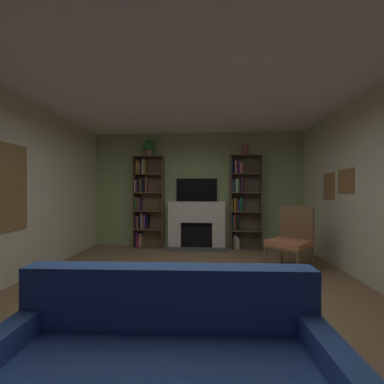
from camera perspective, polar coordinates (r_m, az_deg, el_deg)
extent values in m
plane|color=#876C4C|center=(2.99, -1.65, -26.52)|extent=(6.97, 6.97, 0.00)
cube|color=#95B073|center=(5.60, 1.20, 0.54)|extent=(5.18, 0.06, 2.75)
cube|color=#9D7145|center=(4.51, 33.90, 2.31)|extent=(0.03, 0.40, 0.39)
cube|color=tan|center=(4.51, 33.79, 2.32)|extent=(0.01, 0.34, 0.33)
cube|color=#9D7145|center=(4.97, 30.85, 1.30)|extent=(0.03, 0.36, 0.48)
cube|color=#6167A2|center=(4.97, 30.75, 1.30)|extent=(0.01, 0.30, 0.42)
cube|color=white|center=(3.03, -1.66, 28.47)|extent=(5.18, 5.93, 0.06)
cube|color=white|center=(5.61, -4.28, -10.49)|extent=(0.30, 0.21, 0.60)
cube|color=white|center=(5.56, 6.60, -10.58)|extent=(0.30, 0.21, 0.60)
cube|color=white|center=(5.48, 1.14, -4.97)|extent=(1.35, 0.21, 0.49)
cube|color=black|center=(5.62, 1.17, -10.46)|extent=(0.74, 0.08, 0.60)
cube|color=#57585B|center=(5.37, 1.01, -14.09)|extent=(1.45, 0.30, 0.03)
cube|color=black|center=(5.54, 1.17, 0.52)|extent=(0.98, 0.06, 0.55)
cube|color=brown|center=(5.69, -14.03, -2.35)|extent=(0.02, 0.29, 2.18)
cube|color=brown|center=(5.52, -7.14, -2.42)|extent=(0.02, 0.29, 2.18)
cube|color=brown|center=(5.73, -10.30, -2.33)|extent=(0.71, 0.02, 2.18)
cube|color=brown|center=(5.75, -10.63, -13.20)|extent=(0.68, 0.29, 0.02)
cube|color=#55256F|center=(5.83, -13.57, -11.46)|extent=(0.03, 0.18, 0.29)
cube|color=#582978|center=(5.78, -13.25, -11.23)|extent=(0.02, 0.25, 0.35)
cube|color=#A51F19|center=(5.79, -12.90, -11.88)|extent=(0.04, 0.24, 0.22)
cube|color=beige|center=(5.78, -12.52, -11.45)|extent=(0.03, 0.23, 0.31)
cube|color=brown|center=(5.66, -10.63, -9.00)|extent=(0.68, 0.29, 0.02)
cube|color=#562C7A|center=(5.77, -13.57, -7.19)|extent=(0.03, 0.16, 0.31)
cube|color=brown|center=(5.73, -13.13, -7.29)|extent=(0.04, 0.21, 0.30)
cube|color=black|center=(5.71, -12.72, -7.23)|extent=(0.04, 0.22, 0.32)
cube|color=beige|center=(5.71, -12.27, -6.93)|extent=(0.02, 0.19, 0.38)
cube|color=olive|center=(5.70, -11.88, -7.29)|extent=(0.02, 0.21, 0.31)
cube|color=#5A3481|center=(5.68, -11.47, -7.11)|extent=(0.04, 0.21, 0.35)
cube|color=black|center=(5.69, -10.87, -7.36)|extent=(0.04, 0.17, 0.30)
cube|color=brown|center=(5.61, -10.64, -4.61)|extent=(0.68, 0.29, 0.02)
cube|color=#31803B|center=(5.71, -13.55, -2.86)|extent=(0.04, 0.19, 0.31)
cube|color=brown|center=(5.69, -13.11, -3.02)|extent=(0.02, 0.21, 0.28)
cube|color=#4F3267|center=(5.67, -12.69, -2.95)|extent=(0.04, 0.23, 0.30)
cube|color=brown|center=(5.59, -10.64, -0.16)|extent=(0.68, 0.29, 0.02)
cube|color=beige|center=(5.69, -13.72, 1.42)|extent=(0.02, 0.24, 0.29)
cube|color=#5E2D68|center=(5.70, -13.22, 1.27)|extent=(0.02, 0.18, 0.26)
cube|color=black|center=(5.70, -12.79, 1.37)|extent=(0.03, 0.16, 0.29)
cube|color=brown|center=(5.66, -12.46, 1.62)|extent=(0.02, 0.22, 0.33)
cube|color=#262322|center=(5.65, -12.04, 1.72)|extent=(0.04, 0.22, 0.35)
cube|color=black|center=(5.64, -11.55, 1.79)|extent=(0.03, 0.20, 0.36)
cube|color=brown|center=(5.62, -11.11, 1.84)|extent=(0.03, 0.23, 0.37)
cube|color=brown|center=(5.60, -10.64, 4.29)|extent=(0.68, 0.29, 0.02)
cube|color=olive|center=(5.74, -13.52, 5.66)|extent=(0.04, 0.17, 0.27)
cube|color=#A67C3B|center=(5.70, -13.19, 5.88)|extent=(0.03, 0.23, 0.31)
cube|color=olive|center=(5.70, -12.77, 5.76)|extent=(0.03, 0.21, 0.29)
cube|color=#653072|center=(5.68, -12.29, 5.44)|extent=(0.03, 0.20, 0.22)
cube|color=beige|center=(5.67, -11.83, 6.09)|extent=(0.03, 0.23, 0.35)
cube|color=brown|center=(5.65, -11.36, 6.10)|extent=(0.04, 0.24, 0.34)
cube|color=brown|center=(5.65, -10.65, 8.61)|extent=(0.68, 0.29, 0.02)
cube|color=brown|center=(5.43, 9.51, -2.47)|extent=(0.02, 0.32, 2.18)
cube|color=brown|center=(5.55, 16.67, -2.42)|extent=(0.02, 0.32, 2.18)
cube|color=brown|center=(5.63, 12.88, -2.38)|extent=(0.71, 0.02, 2.18)
cube|color=brown|center=(5.63, 13.11, -13.48)|extent=(0.68, 0.32, 0.02)
cube|color=#513B67|center=(5.59, 9.77, -11.87)|extent=(0.02, 0.20, 0.31)
cube|color=olive|center=(5.59, 10.16, -12.17)|extent=(0.02, 0.23, 0.25)
cube|color=beige|center=(5.61, 10.49, -11.80)|extent=(0.03, 0.18, 0.31)
cube|color=beige|center=(5.58, 10.89, -12.02)|extent=(0.03, 0.26, 0.28)
cube|color=beige|center=(5.60, 11.30, -12.26)|extent=(0.04, 0.25, 0.23)
cube|color=brown|center=(5.55, 13.12, -9.20)|extent=(0.68, 0.32, 0.02)
cube|color=#353E86|center=(5.51, 9.78, -7.20)|extent=(0.02, 0.21, 0.37)
cube|color=#267742|center=(5.49, 10.14, -7.43)|extent=(0.02, 0.27, 0.34)
cube|color=#B83321|center=(5.52, 10.53, -7.21)|extent=(0.03, 0.22, 0.37)
cube|color=black|center=(5.52, 11.04, -7.31)|extent=(0.04, 0.22, 0.35)
cube|color=brown|center=(5.49, 13.12, -4.72)|extent=(0.68, 0.32, 0.02)
cube|color=olive|center=(5.47, 9.87, -3.30)|extent=(0.04, 0.22, 0.26)
cube|color=olive|center=(5.47, 10.49, -3.11)|extent=(0.04, 0.24, 0.29)
cube|color=brown|center=(5.50, 11.01, -3.05)|extent=(0.03, 0.20, 0.30)
cube|color=#334992|center=(5.50, 11.48, -3.26)|extent=(0.03, 0.21, 0.26)
cube|color=#227653|center=(5.52, 12.01, -2.94)|extent=(0.04, 0.18, 0.32)
cube|color=brown|center=(5.47, 13.13, -0.17)|extent=(0.68, 0.32, 0.02)
cube|color=#563B7F|center=(5.45, 9.86, 1.51)|extent=(0.03, 0.25, 0.30)
cube|color=#2D6B44|center=(5.47, 10.38, 1.34)|extent=(0.04, 0.21, 0.27)
cube|color=beige|center=(5.47, 10.99, 1.53)|extent=(0.04, 0.23, 0.31)
cube|color=#397849|center=(5.50, 11.51, 1.61)|extent=(0.03, 0.18, 0.32)
cube|color=#672D6E|center=(5.47, 12.04, 1.73)|extent=(0.02, 0.25, 0.35)
cube|color=brown|center=(5.49, 13.13, 4.38)|extent=(0.68, 0.32, 0.02)
cube|color=#245282|center=(5.49, 9.81, 6.12)|extent=(0.02, 0.23, 0.31)
cube|color=black|center=(5.51, 10.11, 5.70)|extent=(0.03, 0.18, 0.24)
cube|color=beige|center=(5.48, 10.65, 5.99)|extent=(0.03, 0.26, 0.29)
cube|color=#B62034|center=(5.52, 10.97, 5.98)|extent=(0.03, 0.19, 0.29)
cube|color=#5B2D67|center=(5.50, 11.53, 5.95)|extent=(0.04, 0.23, 0.28)
cube|color=beige|center=(5.50, 11.92, 5.79)|extent=(0.02, 0.25, 0.25)
cube|color=red|center=(5.51, 12.34, 5.62)|extent=(0.03, 0.24, 0.22)
cube|color=brown|center=(5.54, 13.13, 8.78)|extent=(0.68, 0.32, 0.02)
cylinder|color=#9E6B56|center=(5.66, -10.66, 9.39)|extent=(0.16, 0.16, 0.14)
sphere|color=#287132|center=(5.69, -10.66, 11.15)|extent=(0.27, 0.27, 0.27)
cylinder|color=#943E51|center=(5.56, 13.12, 10.01)|extent=(0.16, 0.16, 0.22)
cylinder|color=#4C7F3F|center=(5.61, 13.20, 11.62)|extent=(0.01, 0.01, 0.10)
sphere|color=#E9BF51|center=(5.63, 13.20, 12.14)|extent=(0.04, 0.04, 0.04)
cylinder|color=#4C7F3F|center=(5.61, 13.38, 12.02)|extent=(0.01, 0.01, 0.18)
sphere|color=#E9BF51|center=(5.63, 13.38, 12.91)|extent=(0.05, 0.05, 0.05)
cube|color=#335AA3|center=(1.66, -5.81, -24.51)|extent=(1.89, 0.22, 0.40)
cylinder|color=brown|center=(4.46, 27.69, -14.40)|extent=(0.04, 0.04, 0.44)
cylinder|color=brown|center=(4.67, 21.38, -13.72)|extent=(0.04, 0.04, 0.44)
cylinder|color=brown|center=(3.97, 24.77, -16.24)|extent=(0.04, 0.04, 0.44)
cylinder|color=brown|center=(4.20, 17.86, -15.29)|extent=(0.04, 0.04, 0.44)
cube|color=#BB6E48|center=(4.25, 22.93, -11.50)|extent=(0.82, 0.82, 0.08)
cube|color=brown|center=(4.27, 22.93, -12.28)|extent=(0.82, 0.82, 0.04)
cube|color=brown|center=(4.44, 24.43, -7.31)|extent=(0.45, 0.45, 0.64)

